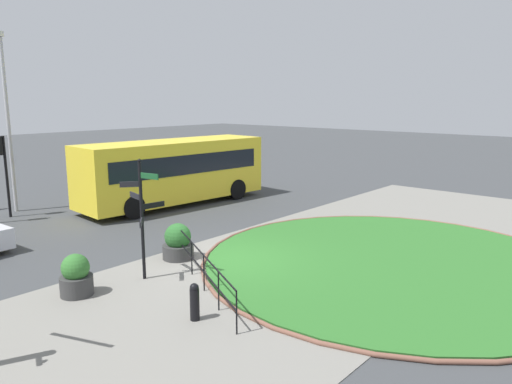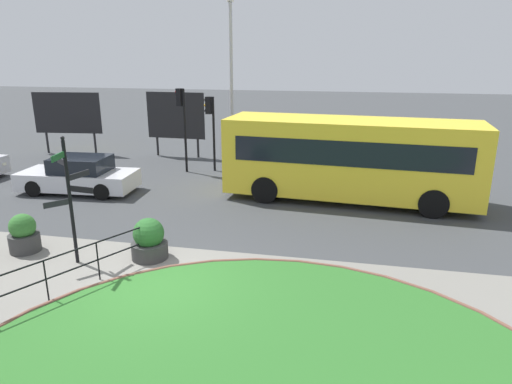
# 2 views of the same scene
# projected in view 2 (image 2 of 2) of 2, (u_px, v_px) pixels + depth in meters

# --- Properties ---
(ground) EXTENTS (120.00, 120.00, 0.00)m
(ground) POSITION_uv_depth(u_px,v_px,m) (157.00, 287.00, 10.86)
(ground) COLOR #3D3F42
(sidewalk_paving) EXTENTS (32.00, 8.27, 0.02)m
(sidewalk_paving) POSITION_uv_depth(u_px,v_px,m) (119.00, 331.00, 9.11)
(sidewalk_paving) COLOR gray
(sidewalk_paving) RESTS_ON ground
(signpost_directional) EXTENTS (1.17, 1.37, 3.39)m
(signpost_directional) POSITION_uv_depth(u_px,v_px,m) (69.00, 193.00, 11.55)
(signpost_directional) COLOR black
(signpost_directional) RESTS_ON ground
(railing_grass_edge) EXTENTS (2.42, 4.61, 1.01)m
(railing_grass_edge) POSITION_uv_depth(u_px,v_px,m) (45.00, 275.00, 10.05)
(railing_grass_edge) COLOR black
(railing_grass_edge) RESTS_ON ground
(bus_yellow) EXTENTS (9.32, 3.27, 3.03)m
(bus_yellow) POSITION_uv_depth(u_px,v_px,m) (350.00, 158.00, 16.87)
(bus_yellow) COLOR yellow
(bus_yellow) RESTS_ON ground
(car_far_lane) EXTENTS (4.64, 2.10, 1.44)m
(car_far_lane) POSITION_uv_depth(u_px,v_px,m) (79.00, 176.00, 18.15)
(car_far_lane) COLOR silver
(car_far_lane) RESTS_ON ground
(traffic_light_near) EXTENTS (0.48, 0.32, 3.83)m
(traffic_light_near) POSITION_uv_depth(u_px,v_px,m) (182.00, 112.00, 20.71)
(traffic_light_near) COLOR black
(traffic_light_near) RESTS_ON ground
(traffic_light_far) EXTENTS (0.49, 0.28, 3.45)m
(traffic_light_far) POSITION_uv_depth(u_px,v_px,m) (210.00, 117.00, 20.97)
(traffic_light_far) COLOR black
(traffic_light_far) RESTS_ON ground
(lamppost_tall) EXTENTS (0.32, 0.32, 7.75)m
(lamppost_tall) POSITION_uv_depth(u_px,v_px,m) (231.00, 80.00, 21.18)
(lamppost_tall) COLOR #B7B7BC
(lamppost_tall) RESTS_ON ground
(billboard_left) EXTENTS (3.20, 0.23, 3.41)m
(billboard_left) POSITION_uv_depth(u_px,v_px,m) (176.00, 117.00, 24.06)
(billboard_left) COLOR black
(billboard_left) RESTS_ON ground
(billboard_right) EXTENTS (3.73, 0.58, 3.34)m
(billboard_right) POSITION_uv_depth(u_px,v_px,m) (68.00, 114.00, 24.78)
(billboard_right) COLOR black
(billboard_right) RESTS_ON ground
(planter_near_signpost) EXTENTS (0.98, 0.98, 1.15)m
(planter_near_signpost) POSITION_uv_depth(u_px,v_px,m) (149.00, 241.00, 12.23)
(planter_near_signpost) COLOR #383838
(planter_near_signpost) RESTS_ON ground
(planter_kerbside) EXTENTS (0.83, 0.83, 1.11)m
(planter_kerbside) POSITION_uv_depth(u_px,v_px,m) (24.00, 235.00, 12.67)
(planter_kerbside) COLOR #383838
(planter_kerbside) RESTS_ON ground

